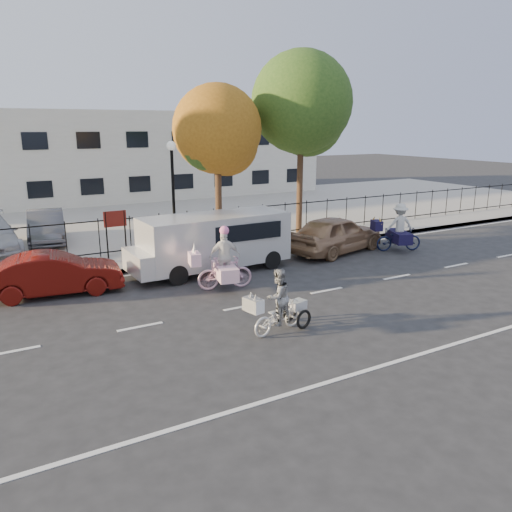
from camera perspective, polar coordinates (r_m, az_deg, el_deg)
ground at (r=14.40m, az=-1.54°, el=-5.84°), size 120.00×120.00×0.00m
road_markings at (r=14.40m, az=-1.54°, el=-5.83°), size 60.00×9.52×0.01m
curb at (r=18.78m, az=-8.73°, el=-0.85°), size 60.00×0.10×0.15m
sidewalk at (r=19.74m, az=-9.81°, el=-0.14°), size 60.00×2.20×0.15m
parking_lot at (r=28.11m, az=-15.95°, el=3.91°), size 60.00×15.60×0.15m
iron_fence at (r=20.57m, az=-10.94°, el=2.77°), size 58.00×0.06×1.50m
building at (r=37.53m, az=-19.96°, el=10.68°), size 34.00×10.00×6.00m
lamppost at (r=20.02m, az=-9.51°, el=8.93°), size 0.36×0.36×4.33m
street_sign at (r=19.60m, az=-15.77°, el=3.44°), size 0.85×0.06×1.80m
zebra_trike at (r=12.54m, az=2.55°, el=-5.94°), size 1.92×1.01×1.64m
unicorn_bike at (r=15.76m, az=-3.71°, el=-1.15°), size 2.07×1.48×2.05m
bull_bike at (r=21.43m, az=15.96°, el=2.64°), size 2.19×1.55×1.98m
white_van at (r=17.70m, az=-5.00°, el=1.79°), size 5.77×2.15×2.03m
red_sedan at (r=16.45m, az=-22.02°, el=-1.91°), size 4.12×1.86×1.31m
gold_sedan at (r=20.59m, az=9.13°, el=2.49°), size 4.82×2.84×1.54m
lot_car_c at (r=23.38m, az=-22.86°, el=3.13°), size 1.90×4.29×1.37m
tree_mid at (r=21.34m, az=-4.16°, el=13.78°), size 3.70×3.69×6.76m
tree_east at (r=23.43m, az=5.43°, el=16.54°), size 4.55×4.55×8.33m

